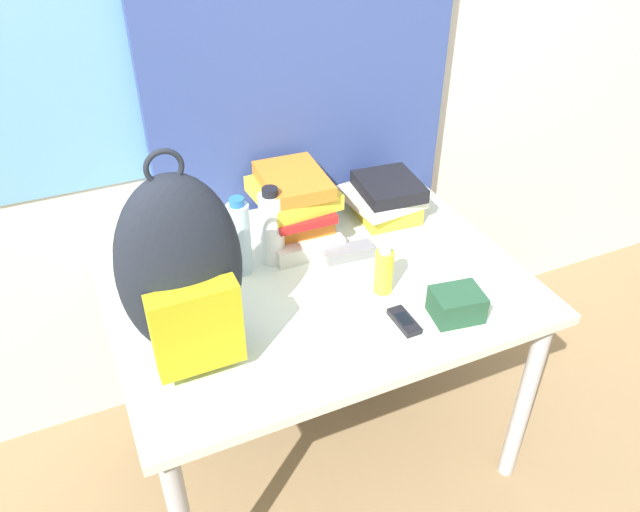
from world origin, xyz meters
TOP-DOWN VIEW (x-y plane):
  - wall_back at (-0.00, 0.89)m, footprint 6.00×0.06m
  - curtain_blue at (0.14, 0.83)m, footprint 0.98×0.04m
  - desk at (0.00, 0.40)m, footprint 1.15×0.80m
  - backpack at (-0.39, 0.29)m, footprint 0.29×0.21m
  - book_stack_left at (0.03, 0.65)m, footprint 0.23×0.28m
  - book_stack_center at (0.35, 0.66)m, footprint 0.24×0.24m
  - water_bottle at (-0.18, 0.56)m, footprint 0.06×0.06m
  - sports_bottle at (-0.08, 0.57)m, footprint 0.07×0.07m
  - sunscreen_bottle at (0.15, 0.31)m, footprint 0.05×0.05m
  - cell_phone at (0.13, 0.16)m, footprint 0.04×0.11m
  - sunglasses_case at (0.13, 0.49)m, footprint 0.15×0.07m
  - camera_pouch at (0.27, 0.14)m, footprint 0.14×0.12m

SIDE VIEW (x-z plane):
  - desk at x=0.00m, z-range 0.27..0.97m
  - cell_phone at x=0.13m, z-range 0.70..0.72m
  - sunglasses_case at x=0.13m, z-range 0.70..0.74m
  - camera_pouch at x=0.27m, z-range 0.70..0.78m
  - book_stack_center at x=0.35m, z-range 0.70..0.83m
  - sunscreen_bottle at x=0.15m, z-range 0.70..0.85m
  - book_stack_left at x=0.03m, z-range 0.70..0.92m
  - water_bottle at x=-0.18m, z-range 0.70..0.94m
  - sports_bottle at x=-0.08m, z-range 0.70..0.94m
  - backpack at x=-0.39m, z-range 0.67..1.21m
  - curtain_blue at x=0.14m, z-range 0.00..2.50m
  - wall_back at x=0.00m, z-range 0.00..2.50m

